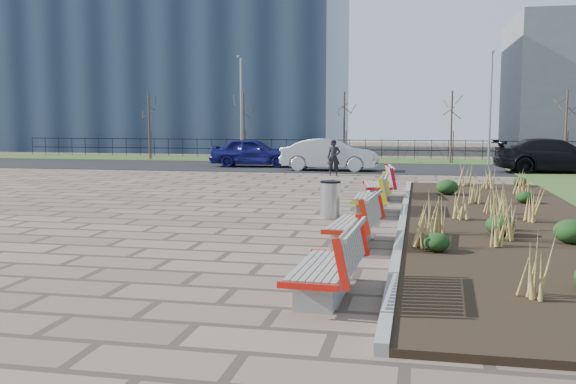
% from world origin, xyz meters
% --- Properties ---
extents(ground, '(120.00, 120.00, 0.00)m').
position_xyz_m(ground, '(0.00, 0.00, 0.00)').
color(ground, '#745F50').
rests_on(ground, ground).
extents(planting_bed, '(4.50, 18.00, 0.10)m').
position_xyz_m(planting_bed, '(6.25, 5.00, 0.05)').
color(planting_bed, black).
rests_on(planting_bed, ground).
extents(planting_curb, '(0.16, 18.00, 0.15)m').
position_xyz_m(planting_curb, '(3.92, 5.00, 0.07)').
color(planting_curb, gray).
rests_on(planting_curb, ground).
extents(grass_verge_far, '(80.00, 5.00, 0.04)m').
position_xyz_m(grass_verge_far, '(0.00, 28.00, 0.02)').
color(grass_verge_far, '#33511E').
rests_on(grass_verge_far, ground).
extents(road, '(80.00, 7.00, 0.02)m').
position_xyz_m(road, '(0.00, 22.00, 0.01)').
color(road, black).
rests_on(road, ground).
extents(bench_a, '(0.99, 2.14, 1.00)m').
position_xyz_m(bench_a, '(3.00, -1.89, 0.50)').
color(bench_a, red).
rests_on(bench_a, ground).
extents(bench_b, '(1.06, 2.16, 1.00)m').
position_xyz_m(bench_b, '(3.00, 1.93, 0.50)').
color(bench_b, '#B01C0B').
rests_on(bench_b, ground).
extents(bench_c, '(0.92, 2.11, 1.00)m').
position_xyz_m(bench_c, '(3.00, 6.19, 0.50)').
color(bench_c, yellow).
rests_on(bench_c, ground).
extents(bench_d, '(1.17, 2.20, 1.00)m').
position_xyz_m(bench_d, '(3.00, 9.49, 0.50)').
color(bench_d, red).
rests_on(bench_d, ground).
extents(litter_bin, '(0.50, 0.50, 0.91)m').
position_xyz_m(litter_bin, '(2.11, 5.31, 0.46)').
color(litter_bin, '#B2B2B7').
rests_on(litter_bin, ground).
extents(pedestrian, '(0.62, 0.45, 1.59)m').
position_xyz_m(pedestrian, '(0.58, 17.54, 0.79)').
color(pedestrian, black).
rests_on(pedestrian, ground).
extents(car_blue, '(4.52, 2.15, 1.49)m').
position_xyz_m(car_blue, '(-4.22, 21.79, 0.77)').
color(car_blue, navy).
rests_on(car_blue, road).
extents(car_silver, '(4.64, 1.68, 1.52)m').
position_xyz_m(car_silver, '(0.05, 20.04, 0.78)').
color(car_silver, '#A5A8AD').
rests_on(car_silver, road).
extents(car_black, '(5.57, 2.64, 1.57)m').
position_xyz_m(car_black, '(10.37, 20.76, 0.80)').
color(car_black, black).
rests_on(car_black, road).
extents(tree_a, '(1.40, 1.40, 4.00)m').
position_xyz_m(tree_a, '(-12.00, 26.50, 2.04)').
color(tree_a, '#4C3D2D').
rests_on(tree_a, grass_verge_far).
extents(tree_b, '(1.40, 1.40, 4.00)m').
position_xyz_m(tree_b, '(-6.00, 26.50, 2.04)').
color(tree_b, '#4C3D2D').
rests_on(tree_b, grass_verge_far).
extents(tree_c, '(1.40, 1.40, 4.00)m').
position_xyz_m(tree_c, '(0.00, 26.50, 2.04)').
color(tree_c, '#4C3D2D').
rests_on(tree_c, grass_verge_far).
extents(tree_d, '(1.40, 1.40, 4.00)m').
position_xyz_m(tree_d, '(6.00, 26.50, 2.04)').
color(tree_d, '#4C3D2D').
rests_on(tree_d, grass_verge_far).
extents(tree_e, '(1.40, 1.40, 4.00)m').
position_xyz_m(tree_e, '(12.00, 26.50, 2.04)').
color(tree_e, '#4C3D2D').
rests_on(tree_e, grass_verge_far).
extents(lamp_west, '(0.24, 0.60, 6.00)m').
position_xyz_m(lamp_west, '(-6.00, 26.00, 3.04)').
color(lamp_west, gray).
rests_on(lamp_west, grass_verge_far).
extents(lamp_east, '(0.24, 0.60, 6.00)m').
position_xyz_m(lamp_east, '(8.00, 26.00, 3.04)').
color(lamp_east, gray).
rests_on(lamp_east, grass_verge_far).
extents(railing_fence, '(44.00, 0.10, 1.20)m').
position_xyz_m(railing_fence, '(0.00, 29.50, 0.64)').
color(railing_fence, black).
rests_on(railing_fence, grass_verge_far).
extents(building_glass, '(40.00, 14.00, 15.00)m').
position_xyz_m(building_glass, '(-22.00, 40.00, 7.50)').
color(building_glass, '#192338').
rests_on(building_glass, ground).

